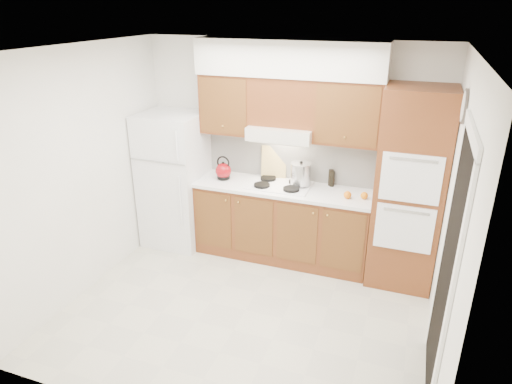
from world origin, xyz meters
TOP-DOWN VIEW (x-y plane):
  - floor at (0.00, 0.00)m, footprint 3.60×3.60m
  - ceiling at (0.00, 0.00)m, footprint 3.60×3.60m
  - wall_back at (0.00, 1.50)m, footprint 3.60×0.02m
  - wall_left at (-1.80, 0.00)m, footprint 0.02×3.00m
  - wall_right at (1.80, 0.00)m, footprint 0.02×3.00m
  - fridge at (-1.41, 1.14)m, footprint 0.75×0.72m
  - base_cabinets at (0.02, 1.20)m, footprint 2.11×0.60m
  - countertop at (0.03, 1.19)m, footprint 2.13×0.62m
  - backsplash at (0.02, 1.49)m, footprint 2.11×0.03m
  - oven_cabinet at (1.44, 1.18)m, footprint 0.70×0.65m
  - upper_cab_left at (-0.71, 1.33)m, footprint 0.63×0.33m
  - upper_cab_right at (0.72, 1.33)m, footprint 0.73×0.33m
  - range_hood at (-0.02, 1.27)m, footprint 0.75×0.45m
  - upper_cab_over_hood at (-0.02, 1.33)m, footprint 0.75×0.33m
  - soffit at (0.03, 1.32)m, footprint 2.13×0.36m
  - cooktop at (-0.02, 1.21)m, footprint 0.74×0.50m
  - doorway at (1.79, -0.35)m, footprint 0.02×0.90m
  - wall_clock at (1.79, 0.55)m, footprint 0.02×0.30m
  - kettle at (-0.74, 1.18)m, footprint 0.21×0.21m
  - cutting_board at (-0.17, 1.45)m, footprint 0.32×0.17m
  - stock_pot at (0.21, 1.28)m, footprint 0.25×0.25m
  - condiment_a at (0.57, 1.40)m, footprint 0.06×0.06m
  - condiment_b at (0.55, 1.43)m, footprint 0.06×0.06m
  - condiment_c at (0.57, 1.42)m, footprint 0.08×0.08m
  - orange_near at (0.98, 1.14)m, footprint 0.09×0.09m
  - orange_far at (0.80, 1.10)m, footprint 0.11×0.11m

SIDE VIEW (x-z plane):
  - floor at x=0.00m, z-range 0.00..0.00m
  - base_cabinets at x=0.02m, z-range 0.00..0.90m
  - fridge at x=-1.41m, z-range 0.00..1.72m
  - countertop at x=0.03m, z-range 0.90..0.94m
  - cooktop at x=-0.02m, z-range 0.94..0.95m
  - orange_near at x=0.98m, z-range 0.94..1.02m
  - orange_far at x=0.80m, z-range 0.94..1.03m
  - condiment_c at x=0.57m, z-range 0.94..1.11m
  - condiment_a at x=0.57m, z-range 0.94..1.13m
  - condiment_b at x=0.55m, z-range 0.94..1.14m
  - kettle at x=-0.74m, z-range 0.95..1.15m
  - doorway at x=1.79m, z-range 0.00..2.10m
  - stock_pot at x=0.21m, z-range 0.97..1.22m
  - oven_cabinet at x=1.44m, z-range 0.00..2.20m
  - cutting_board at x=-0.17m, z-range 0.94..1.34m
  - backsplash at x=0.02m, z-range 0.94..1.50m
  - wall_back at x=0.00m, z-range 0.00..2.60m
  - wall_left at x=-1.80m, z-range 0.00..2.60m
  - wall_right at x=1.80m, z-range 0.00..2.60m
  - range_hood at x=-0.02m, z-range 1.50..1.65m
  - upper_cab_left at x=-0.71m, z-range 1.50..2.20m
  - upper_cab_right at x=0.72m, z-range 1.50..2.20m
  - upper_cab_over_hood at x=-0.02m, z-range 1.65..2.20m
  - wall_clock at x=1.79m, z-range 2.00..2.30m
  - soffit at x=0.03m, z-range 2.20..2.60m
  - ceiling at x=0.00m, z-range 2.60..2.60m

